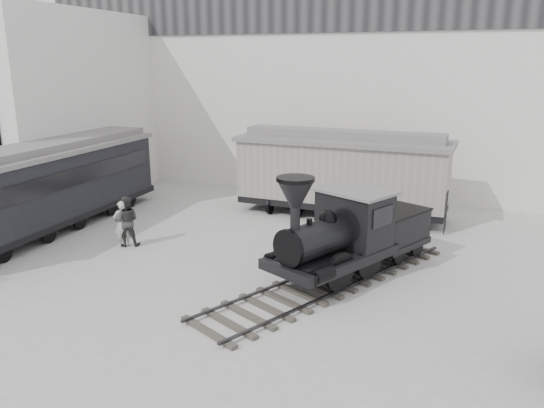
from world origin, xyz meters
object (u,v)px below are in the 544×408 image
at_px(passenger_coach, 49,186).
at_px(boxcar, 342,171).
at_px(visitor_a, 122,224).
at_px(locomotive, 347,238).
at_px(visitor_b, 126,221).

bearing_deg(passenger_coach, boxcar, 29.46).
distance_m(boxcar, visitor_a, 9.61).
distance_m(locomotive, visitor_a, 8.39).
bearing_deg(visitor_b, boxcar, -159.32).
height_order(visitor_a, visitor_b, visitor_b).
distance_m(locomotive, visitor_b, 8.31).
xyz_separation_m(boxcar, passenger_coach, (-10.58, -6.12, -0.16)).
relative_size(boxcar, visitor_b, 4.95).
relative_size(locomotive, boxcar, 1.04).
xyz_separation_m(locomotive, visitor_a, (-8.38, -0.02, -0.42)).
height_order(passenger_coach, visitor_b, passenger_coach).
distance_m(locomotive, passenger_coach, 12.32).
height_order(boxcar, visitor_a, boxcar).
bearing_deg(visitor_b, visitor_a, 32.98).
bearing_deg(locomotive, boxcar, 130.98).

